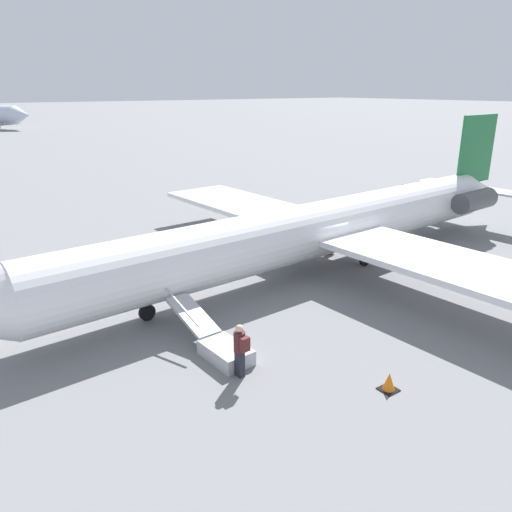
# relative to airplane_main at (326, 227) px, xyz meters

# --- Properties ---
(ground_plane) EXTENTS (600.00, 600.00, 0.00)m
(ground_plane) POSITION_rel_airplane_main_xyz_m (0.98, 0.05, -2.05)
(ground_plane) COLOR slate
(airplane_main) EXTENTS (32.94, 25.12, 6.86)m
(airplane_main) POSITION_rel_airplane_main_xyz_m (0.00, 0.00, 0.00)
(airplane_main) COLOR white
(airplane_main) RESTS_ON ground
(boarding_stairs) EXTENTS (1.23, 4.06, 1.71)m
(boarding_stairs) POSITION_rel_airplane_main_xyz_m (8.75, 4.29, -1.67)
(boarding_stairs) COLOR #B2B2B7
(boarding_stairs) RESTS_ON ground
(passenger) EXTENTS (0.36, 0.55, 1.74)m
(passenger) POSITION_rel_airplane_main_xyz_m (8.90, 5.81, -1.05)
(passenger) COLOR #23232D
(passenger) RESTS_ON ground
(traffic_cone_near_stairs) EXTENTS (0.51, 0.51, 0.56)m
(traffic_cone_near_stairs) POSITION_rel_airplane_main_xyz_m (5.78, 8.96, -1.79)
(traffic_cone_near_stairs) COLOR black
(traffic_cone_near_stairs) RESTS_ON ground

